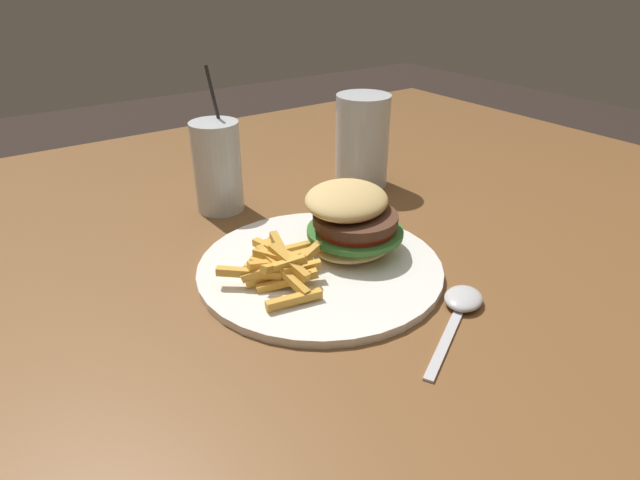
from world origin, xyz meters
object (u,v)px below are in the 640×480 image
object	(u,v)px
spoon	(462,303)
meal_plate_near	(333,245)
juice_glass	(218,171)
beer_glass	(362,145)

from	to	relation	value
spoon	meal_plate_near	bearing A→B (deg)	81.95
juice_glass	spoon	bearing A→B (deg)	-75.80
meal_plate_near	spoon	world-z (taller)	meal_plate_near
spoon	juice_glass	bearing A→B (deg)	75.55
juice_glass	spoon	world-z (taller)	juice_glass
beer_glass	juice_glass	bearing A→B (deg)	169.26
meal_plate_near	beer_glass	size ratio (longest dim) A/B	1.98
meal_plate_near	beer_glass	distance (m)	0.27
beer_glass	spoon	size ratio (longest dim) A/B	0.96
juice_glass	meal_plate_near	bearing A→B (deg)	-80.33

